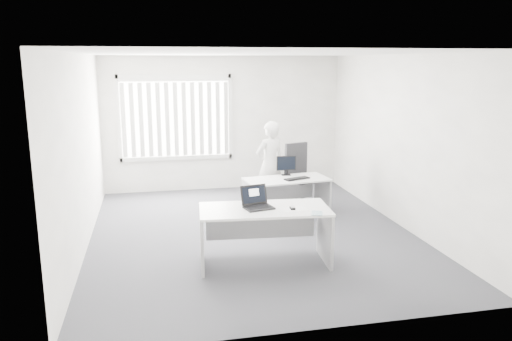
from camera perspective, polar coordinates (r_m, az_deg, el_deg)
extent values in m
plane|color=#4E4E55|center=(8.01, -0.44, -7.19)|extent=(6.00, 6.00, 0.00)
cube|color=white|center=(10.58, -3.72, 5.38)|extent=(5.00, 0.02, 2.80)
cube|color=white|center=(4.82, 6.68, -3.12)|extent=(5.00, 0.02, 2.80)
cube|color=white|center=(7.57, -19.34, 1.93)|extent=(0.02, 6.00, 2.80)
cube|color=white|center=(8.51, 16.30, 3.21)|extent=(0.02, 6.00, 2.80)
cube|color=white|center=(7.55, -0.48, 13.27)|extent=(5.00, 6.00, 0.02)
cube|color=silver|center=(10.43, -9.17, 5.98)|extent=(2.32, 0.06, 1.76)
cube|color=white|center=(6.62, 0.98, -4.46)|extent=(1.77, 0.94, 0.03)
cube|color=#9A9A9D|center=(6.68, -6.21, -7.90)|extent=(0.10, 0.74, 0.75)
cube|color=#9A9A9D|center=(6.90, 7.90, -7.27)|extent=(0.10, 0.74, 0.75)
cube|color=white|center=(8.78, 3.53, -1.02)|extent=(1.53, 0.86, 0.03)
cube|color=#9A9A9D|center=(8.63, -0.88, -3.53)|extent=(0.11, 0.63, 0.64)
cube|color=#9A9A9D|center=(9.15, 7.62, -2.71)|extent=(0.11, 0.63, 0.64)
cylinder|color=black|center=(9.58, 5.32, -3.66)|extent=(0.84, 0.84, 0.09)
cylinder|color=black|center=(9.53, 5.35, -2.45)|extent=(0.08, 0.08, 0.51)
cube|color=black|center=(9.47, 5.38, -0.96)|extent=(0.65, 0.65, 0.08)
cube|color=black|center=(9.58, 4.59, 1.37)|extent=(0.48, 0.22, 0.61)
imported|color=silver|center=(9.28, 1.61, 0.70)|extent=(0.69, 0.57, 1.61)
cube|color=white|center=(6.59, 4.29, -4.41)|extent=(0.35, 0.26, 0.00)
cube|color=white|center=(6.43, 6.99, -4.87)|extent=(0.20, 0.23, 0.01)
cube|color=black|center=(8.74, 4.70, -0.94)|extent=(0.49, 0.30, 0.02)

